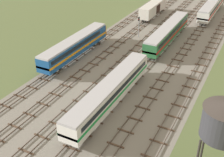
{
  "coord_description": "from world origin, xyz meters",
  "views": [
    {
      "loc": [
        19.4,
        3.32,
        25.78
      ],
      "look_at": [
        0.0,
        40.98,
        1.5
      ],
      "focal_mm": 47.65,
      "sensor_mm": 36.0,
      "label": 1
    }
  ],
  "objects_px": {
    "passenger_coach_centre_right_far": "(212,6)",
    "signal_post_nearest": "(139,24)",
    "diesel_railcar_far_left_near": "(75,45)",
    "passenger_coach_centre_mid": "(168,32)",
    "water_tower": "(224,122)",
    "passenger_coach_centre_nearest": "(110,91)",
    "freight_boxcar_left_midfar": "(153,8)"
  },
  "relations": [
    {
      "from": "passenger_coach_centre_mid",
      "to": "signal_post_nearest",
      "type": "height_order",
      "value": "signal_post_nearest"
    },
    {
      "from": "passenger_coach_centre_right_far",
      "to": "freight_boxcar_left_midfar",
      "type": "bearing_deg",
      "value": -149.22
    },
    {
      "from": "passenger_coach_centre_right_far",
      "to": "signal_post_nearest",
      "type": "height_order",
      "value": "signal_post_nearest"
    },
    {
      "from": "passenger_coach_centre_nearest",
      "to": "signal_post_nearest",
      "type": "relative_size",
      "value": 4.53
    },
    {
      "from": "passenger_coach_centre_right_far",
      "to": "signal_post_nearest",
      "type": "distance_m",
      "value": 26.47
    },
    {
      "from": "diesel_railcar_far_left_near",
      "to": "water_tower",
      "type": "xyz_separation_m",
      "value": [
        30.19,
        -20.63,
        6.47
      ]
    },
    {
      "from": "freight_boxcar_left_midfar",
      "to": "passenger_coach_centre_right_far",
      "type": "distance_m",
      "value": 16.1
    },
    {
      "from": "passenger_coach_centre_right_far",
      "to": "passenger_coach_centre_mid",
      "type": "bearing_deg",
      "value": -100.78
    },
    {
      "from": "passenger_coach_centre_mid",
      "to": "water_tower",
      "type": "relative_size",
      "value": 2.0
    },
    {
      "from": "passenger_coach_centre_mid",
      "to": "passenger_coach_centre_nearest",
      "type": "bearing_deg",
      "value": -90.0
    },
    {
      "from": "passenger_coach_centre_nearest",
      "to": "freight_boxcar_left_midfar",
      "type": "distance_m",
      "value": 43.85
    },
    {
      "from": "freight_boxcar_left_midfar",
      "to": "passenger_coach_centre_right_far",
      "type": "height_order",
      "value": "passenger_coach_centre_right_far"
    },
    {
      "from": "passenger_coach_centre_mid",
      "to": "passenger_coach_centre_right_far",
      "type": "distance_m",
      "value": 24.67
    },
    {
      "from": "diesel_railcar_far_left_near",
      "to": "water_tower",
      "type": "distance_m",
      "value": 37.13
    },
    {
      "from": "passenger_coach_centre_right_far",
      "to": "signal_post_nearest",
      "type": "xyz_separation_m",
      "value": [
        -11.53,
        -23.82,
        0.5
      ]
    },
    {
      "from": "passenger_coach_centre_right_far",
      "to": "diesel_railcar_far_left_near",
      "type": "bearing_deg",
      "value": -115.06
    },
    {
      "from": "diesel_railcar_far_left_near",
      "to": "passenger_coach_centre_nearest",
      "type": "bearing_deg",
      "value": -40.09
    },
    {
      "from": "water_tower",
      "to": "passenger_coach_centre_nearest",
      "type": "bearing_deg",
      "value": 151.2
    },
    {
      "from": "signal_post_nearest",
      "to": "freight_boxcar_left_midfar",
      "type": "bearing_deg",
      "value": 98.39
    },
    {
      "from": "passenger_coach_centre_right_far",
      "to": "water_tower",
      "type": "distance_m",
      "value": 61.56
    },
    {
      "from": "passenger_coach_centre_nearest",
      "to": "passenger_coach_centre_right_far",
      "type": "relative_size",
      "value": 1.0
    },
    {
      "from": "diesel_railcar_far_left_near",
      "to": "freight_boxcar_left_midfar",
      "type": "xyz_separation_m",
      "value": [
        4.62,
        31.22,
        -0.15
      ]
    },
    {
      "from": "signal_post_nearest",
      "to": "passenger_coach_centre_mid",
      "type": "bearing_deg",
      "value": -3.38
    },
    {
      "from": "passenger_coach_centre_nearest",
      "to": "diesel_railcar_far_left_near",
      "type": "distance_m",
      "value": 18.09
    },
    {
      "from": "diesel_railcar_far_left_near",
      "to": "signal_post_nearest",
      "type": "xyz_separation_m",
      "value": [
        6.92,
        15.63,
        0.51
      ]
    },
    {
      "from": "water_tower",
      "to": "signal_post_nearest",
      "type": "height_order",
      "value": "water_tower"
    },
    {
      "from": "passenger_coach_centre_mid",
      "to": "water_tower",
      "type": "height_order",
      "value": "water_tower"
    },
    {
      "from": "passenger_coach_centre_nearest",
      "to": "water_tower",
      "type": "relative_size",
      "value": 2.0
    },
    {
      "from": "signal_post_nearest",
      "to": "passenger_coach_centre_right_far",
      "type": "bearing_deg",
      "value": 64.17
    },
    {
      "from": "passenger_coach_centre_nearest",
      "to": "passenger_coach_centre_mid",
      "type": "height_order",
      "value": "same"
    },
    {
      "from": "signal_post_nearest",
      "to": "diesel_railcar_far_left_near",
      "type": "bearing_deg",
      "value": -113.87
    },
    {
      "from": "passenger_coach_centre_mid",
      "to": "signal_post_nearest",
      "type": "relative_size",
      "value": 4.53
    }
  ]
}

